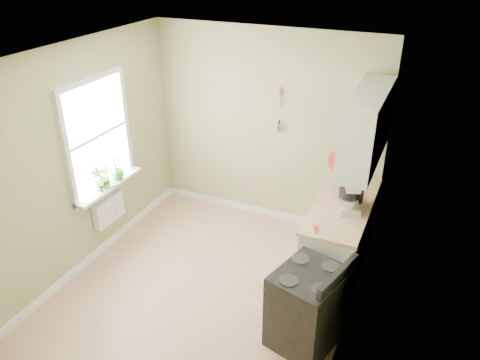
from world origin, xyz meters
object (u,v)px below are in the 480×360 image
at_px(stove, 307,307).
at_px(kettle, 344,169).
at_px(coffee_maker, 352,190).
at_px(stand_mixer, 351,194).

xyz_separation_m(stove, kettle, (-0.15, 2.02, 0.58)).
relative_size(stove, coffee_maker, 2.69).
distance_m(stove, stand_mixer, 1.39).
relative_size(kettle, coffee_maker, 0.53).
distance_m(stove, coffee_maker, 1.49).
bearing_deg(stove, kettle, 94.28).
height_order(stove, coffee_maker, coffee_maker).
bearing_deg(stove, stand_mixer, 85.45).
bearing_deg(stand_mixer, coffee_maker, 96.80).
xyz_separation_m(stove, stand_mixer, (0.10, 1.21, 0.67)).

